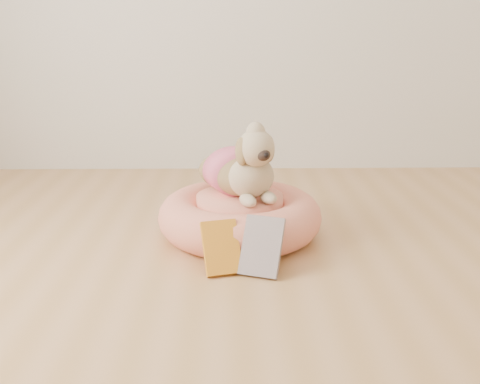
{
  "coord_description": "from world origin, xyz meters",
  "views": [
    {
      "loc": [
        -0.17,
        -0.77,
        0.76
      ],
      "look_at": [
        -0.14,
        1.13,
        0.19
      ],
      "focal_mm": 40.0,
      "sensor_mm": 36.0,
      "label": 1
    }
  ],
  "objects_px": {
    "book_white": "(262,246)",
    "dog": "(242,156)",
    "book_yellow": "(221,247)",
    "pet_bed": "(240,216)"
  },
  "relations": [
    {
      "from": "pet_bed",
      "to": "book_white",
      "type": "bearing_deg",
      "value": -78.77
    },
    {
      "from": "dog",
      "to": "book_white",
      "type": "distance_m",
      "value": 0.41
    },
    {
      "from": "pet_bed",
      "to": "book_white",
      "type": "height_order",
      "value": "book_white"
    },
    {
      "from": "book_yellow",
      "to": "pet_bed",
      "type": "bearing_deg",
      "value": 63.43
    },
    {
      "from": "book_yellow",
      "to": "book_white",
      "type": "relative_size",
      "value": 0.91
    },
    {
      "from": "book_white",
      "to": "dog",
      "type": "bearing_deg",
      "value": 119.45
    },
    {
      "from": "dog",
      "to": "book_yellow",
      "type": "xyz_separation_m",
      "value": [
        -0.07,
        -0.33,
        -0.23
      ]
    },
    {
      "from": "pet_bed",
      "to": "book_yellow",
      "type": "distance_m",
      "value": 0.33
    },
    {
      "from": "book_yellow",
      "to": "book_white",
      "type": "distance_m",
      "value": 0.13
    },
    {
      "from": "dog",
      "to": "book_yellow",
      "type": "height_order",
      "value": "dog"
    }
  ]
}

